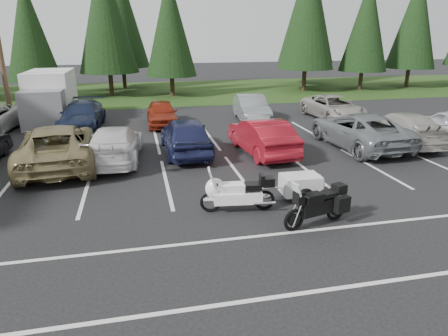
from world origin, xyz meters
TOP-DOWN VIEW (x-y plane):
  - ground at (0.00, 0.00)m, footprint 120.00×120.00m
  - grass_strip at (0.00, 24.00)m, footprint 80.00×16.00m
  - lake_water at (4.00, 55.00)m, footprint 70.00×50.00m
  - box_truck at (-8.00, 12.50)m, footprint 2.40×5.60m
  - stall_markings at (0.00, 2.00)m, footprint 32.00×16.00m
  - conifer_3 at (-10.50, 21.40)m, footprint 3.87×3.87m
  - conifer_4 at (-5.00, 22.90)m, footprint 4.80×4.80m
  - conifer_5 at (0.00, 21.60)m, footprint 4.14×4.14m
  - conifer_6 at (12.00, 22.10)m, footprint 4.93×4.93m
  - conifer_7 at (17.50, 21.80)m, footprint 4.27×4.27m
  - conifer_8 at (23.00, 22.60)m, footprint 4.53×4.53m
  - conifer_back_b at (-4.00, 27.50)m, footprint 4.97×4.97m
  - conifer_back_c at (14.00, 26.80)m, footprint 5.50×5.50m
  - car_near_2 at (-6.20, 3.79)m, footprint 3.32×6.19m
  - car_near_3 at (-4.03, 3.97)m, footprint 2.40×5.11m
  - car_near_4 at (-1.06, 4.44)m, footprint 1.97×4.76m
  - car_near_5 at (2.17, 3.73)m, footprint 2.02×4.81m
  - car_near_6 at (6.85, 3.81)m, footprint 2.88×5.82m
  - car_near_7 at (9.17, 3.92)m, footprint 2.58×5.34m
  - car_near_8 at (12.29, 4.55)m, footprint 1.63×3.99m
  - car_far_1 at (-6.00, 10.46)m, footprint 2.37×5.16m
  - car_far_2 at (-1.67, 10.35)m, footprint 1.68×4.10m
  - car_far_3 at (3.64, 10.41)m, footprint 2.01×4.73m
  - car_far_4 at (8.71, 9.91)m, footprint 2.57×5.16m
  - touring_motorcycle at (-0.33, -1.86)m, footprint 2.52×1.04m
  - cargo_trailer at (1.84, -1.38)m, footprint 1.74×0.99m
  - adventure_motorcycle at (1.51, -3.23)m, footprint 2.41×1.35m

SIDE VIEW (x-z plane):
  - ground at x=0.00m, z-range 0.00..0.00m
  - lake_water at x=4.00m, z-range -0.01..0.01m
  - stall_markings at x=0.00m, z-range 0.00..0.01m
  - grass_strip at x=0.00m, z-range 0.00..0.01m
  - cargo_trailer at x=1.84m, z-range 0.00..0.80m
  - car_near_8 at x=12.29m, z-range 0.00..1.36m
  - touring_motorcycle at x=-0.33m, z-range 0.00..1.36m
  - adventure_motorcycle at x=1.51m, z-range 0.00..1.39m
  - car_far_2 at x=-1.67m, z-range 0.00..1.39m
  - car_far_4 at x=8.71m, z-range 0.00..1.41m
  - car_near_3 at x=-4.03m, z-range 0.00..1.44m
  - car_far_1 at x=-6.00m, z-range 0.00..1.46m
  - car_near_7 at x=9.17m, z-range 0.00..1.50m
  - car_far_3 at x=3.64m, z-range 0.00..1.52m
  - car_near_5 at x=2.17m, z-range 0.00..1.54m
  - car_near_6 at x=6.85m, z-range 0.00..1.59m
  - car_near_4 at x=-1.06m, z-range 0.00..1.61m
  - car_near_2 at x=-6.20m, z-range 0.00..1.65m
  - box_truck at x=-8.00m, z-range 0.00..2.90m
  - conifer_3 at x=-10.50m, z-range 0.76..9.78m
  - conifer_5 at x=0.00m, z-range 0.81..10.45m
  - conifer_7 at x=17.50m, z-range 0.84..10.78m
  - conifer_8 at x=23.00m, z-range 0.89..11.45m
  - conifer_4 at x=-5.00m, z-range 0.95..12.12m
  - conifer_6 at x=12.00m, z-range 0.97..12.45m
  - conifer_back_b at x=-4.00m, z-range 0.98..12.56m
  - conifer_back_c at x=14.00m, z-range 1.09..13.90m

